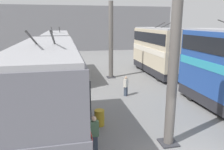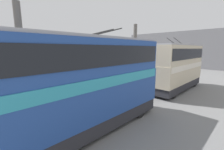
% 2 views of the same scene
% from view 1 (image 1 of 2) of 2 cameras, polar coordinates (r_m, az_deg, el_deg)
% --- Properties ---
extents(depot_back_wall, '(0.50, 36.00, 9.00)m').
position_cam_1_polar(depot_back_wall, '(45.57, -6.49, 11.93)').
color(depot_back_wall, slate).
rests_on(depot_back_wall, ground_plane).
extents(support_column_near, '(0.84, 0.84, 7.84)m').
position_cam_1_polar(support_column_near, '(10.17, 15.72, 1.89)').
color(support_column_near, '#605B56').
rests_on(support_column_near, ground_plane).
extents(support_column_far, '(0.84, 0.84, 7.84)m').
position_cam_1_polar(support_column_far, '(22.80, -0.29, 8.64)').
color(support_column_far, '#605B56').
rests_on(support_column_far, ground_plane).
extents(bus_left_far, '(9.37, 2.54, 5.80)m').
position_cam_1_polar(bus_left_far, '(25.22, 11.71, 6.87)').
color(bus_left_far, black).
rests_on(bus_left_far, ground_plane).
extents(bus_right_mid, '(9.62, 2.54, 5.55)m').
position_cam_1_polar(bus_right_mid, '(9.76, -16.04, -4.58)').
color(bus_right_mid, black).
rests_on(bus_right_mid, ground_plane).
extents(bus_right_far, '(10.74, 2.54, 5.38)m').
position_cam_1_polar(bus_right_far, '(23.53, -14.05, 5.75)').
color(bus_right_far, black).
rests_on(bus_right_far, ground_plane).
extents(person_aisle_midway, '(0.47, 0.46, 1.61)m').
position_cam_1_polar(person_aisle_midway, '(17.48, 3.63, -2.79)').
color(person_aisle_midway, '#384251').
rests_on(person_aisle_midway, ground_plane).
extents(person_by_right_row, '(0.25, 0.43, 1.76)m').
position_cam_1_polar(person_by_right_row, '(10.13, -4.70, -14.95)').
color(person_by_right_row, '#384251').
rests_on(person_by_right_row, ground_plane).
extents(oil_drum, '(0.59, 0.59, 0.93)m').
position_cam_1_polar(oil_drum, '(12.71, -3.31, -11.08)').
color(oil_drum, '#B28E23').
rests_on(oil_drum, ground_plane).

